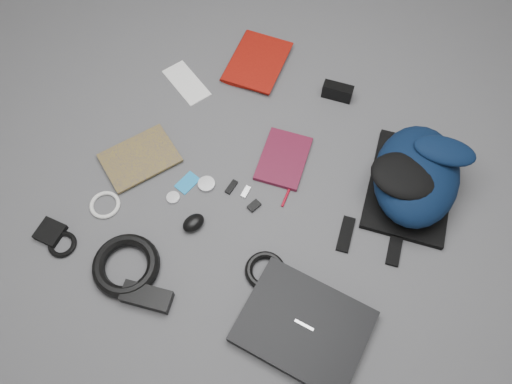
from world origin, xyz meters
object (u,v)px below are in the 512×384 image
Objects in this scene: laptop at (304,326)px; power_brick at (147,297)px; compact_camera at (337,92)px; comic_book at (129,140)px; pouch at (50,232)px; mouse at (193,223)px; backpack at (416,175)px; textbook_red at (233,55)px; dvd_case at (284,159)px.

power_brick is at bearing -162.28° from laptop.
laptop is at bearing -82.34° from compact_camera.
pouch reaches higher than comic_book.
comic_book is at bearing 176.63° from mouse.
backpack is 1.71× the size of comic_book.
comic_book is at bearing -174.05° from backpack.
textbook_red is 3.38× the size of pouch.
power_brick is at bearing -113.06° from dvd_case.
laptop reaches higher than textbook_red.
power_brick is 0.39m from pouch.
pouch is (-0.80, -0.84, -0.08)m from backpack.
laptop is 0.46m from power_brick.
backpack is 1.56× the size of textbook_red.
backpack is 5.54× the size of mouse.
dvd_case is at bearing -108.28° from compact_camera.
mouse reaches higher than laptop.
laptop is 1.05m from textbook_red.
laptop is at bearing 5.11° from mouse.
pouch reaches higher than dvd_case.
pouch is at bearing -106.24° from textbook_red.
backpack reaches higher than compact_camera.
pouch is at bearing -155.08° from backpack.
backpack is 0.82m from textbook_red.
dvd_case is at bearing 89.11° from mouse.
compact_camera reaches higher than pouch.
comic_book is 0.57m from power_brick.
laptop is 0.46m from mouse.
pouch is at bearing -142.15° from dvd_case.
textbook_red is 1.79× the size of power_brick.
dvd_case is 1.97× the size of compact_camera.
backpack is 0.72m from mouse.
mouse is (0.35, -0.62, 0.01)m from textbook_red.
textbook_red is at bearing 105.18° from comic_book.
compact_camera reaches higher than power_brick.
compact_camera is (0.46, 0.61, 0.02)m from comic_book.
mouse is at bearing -122.31° from dvd_case.
comic_book is (-0.86, -0.44, -0.08)m from backpack.
pouch is at bearing -131.76° from compact_camera.
backpack is at bearing -42.23° from compact_camera.
compact_camera is (-0.01, 0.33, 0.02)m from dvd_case.
mouse reaches higher than comic_book.
power_brick is at bearing -138.92° from backpack.
textbook_red is 3.55× the size of mouse.
backpack is 0.43m from dvd_case.
dvd_case is at bearing 63.90° from power_brick.
textbook_red is 0.43m from compact_camera.
dvd_case is 0.63m from power_brick.
backpack reaches higher than comic_book.
laptop is at bearing -56.44° from textbook_red.
mouse is 0.95× the size of pouch.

